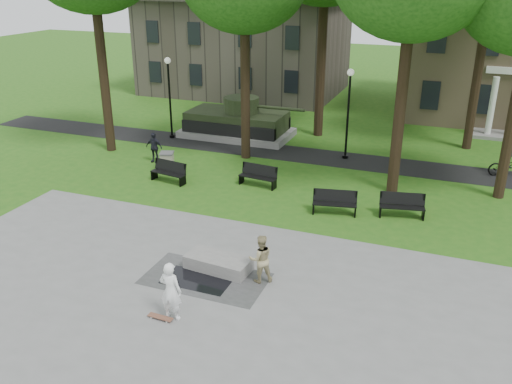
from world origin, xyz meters
The scene contains 19 objects.
ground centered at (0.00, 0.00, 0.00)m, with size 120.00×120.00×0.00m, color #235714.
plaza centered at (0.00, -5.00, 0.01)m, with size 22.00×16.00×0.02m, color gray.
footpath centered at (0.00, 12.00, 0.01)m, with size 44.00×2.60×0.01m, color black.
building_left centered at (-11.00, 26.50, 3.60)m, with size 15.00×10.00×7.20m, color #4C443D.
lamp_left centered at (-10.00, 12.30, 2.79)m, with size 0.36×0.36×4.73m.
lamp_mid centered at (0.50, 12.30, 2.79)m, with size 0.36×0.36×4.73m.
tank_monument centered at (-6.46, 14.00, 0.86)m, with size 7.45×3.40×2.40m.
puddle centered at (-1.28, -1.59, 0.02)m, with size 2.20×1.20×0.00m, color black.
concrete_block centered at (-0.94, -0.67, 0.24)m, with size 2.20×1.00×0.45m, color gray.
skateboard centered at (-1.31, -3.84, 0.06)m, with size 0.78×0.20×0.07m, color brown.
skateboarder centered at (-1.02, -3.66, 0.93)m, with size 0.66×0.43×1.81m, color white.
friend_watching centered at (0.65, -0.86, 0.83)m, with size 0.79×0.61×1.62m, color tan.
pedestrian_walker centered at (-8.67, 8.11, 0.80)m, with size 0.93×0.39×1.59m, color black.
cyclist centered at (8.46, 12.57, 0.89)m, with size 2.08×1.43×2.18m.
park_bench_0 centered at (-6.55, 5.89, 0.52)m, with size 1.85×0.80×1.00m.
park_bench_1 centered at (-2.41, 6.93, 0.52)m, with size 1.84×0.72×1.00m.
park_bench_2 centered at (1.64, 5.17, 0.52)m, with size 1.85×0.87×1.00m.
park_bench_3 centered at (4.26, 5.85, 0.52)m, with size 1.85×0.88×1.00m.
trash_bin centered at (-7.37, 7.16, 0.49)m, with size 0.84×0.84×0.96m.
Camera 1 is at (5.97, -15.00, 9.37)m, focal length 38.00 mm.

